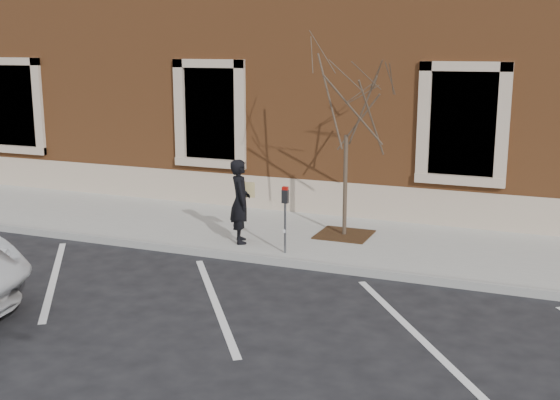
% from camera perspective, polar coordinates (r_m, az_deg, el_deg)
% --- Properties ---
extents(ground, '(120.00, 120.00, 0.00)m').
position_cam_1_polar(ground, '(13.32, -0.97, -5.14)').
color(ground, '#28282B').
rests_on(ground, ground).
extents(sidewalk_near, '(40.00, 3.50, 0.15)m').
position_cam_1_polar(sidewalk_near, '(14.86, 1.66, -2.97)').
color(sidewalk_near, '#B6B5AB').
rests_on(sidewalk_near, ground).
extents(curb_near, '(40.00, 0.12, 0.15)m').
position_cam_1_polar(curb_near, '(13.25, -1.06, -4.90)').
color(curb_near, '#9E9E99').
rests_on(curb_near, ground).
extents(parking_stripes, '(28.00, 4.40, 0.01)m').
position_cam_1_polar(parking_stripes, '(11.44, -5.32, -8.21)').
color(parking_stripes, silver).
rests_on(parking_stripes, ground).
extents(building_civic, '(40.00, 8.62, 8.00)m').
position_cam_1_polar(building_civic, '(20.05, 7.86, 12.28)').
color(building_civic, brown).
rests_on(building_civic, ground).
extents(man, '(0.66, 0.73, 1.69)m').
position_cam_1_polar(man, '(13.97, -3.25, -0.10)').
color(man, black).
rests_on(man, sidewalk_near).
extents(parking_meter, '(0.12, 0.09, 1.29)m').
position_cam_1_polar(parking_meter, '(13.21, 0.42, -0.59)').
color(parking_meter, '#595B60').
rests_on(parking_meter, sidewalk_near).
extents(tree_grate, '(1.08, 1.08, 0.03)m').
position_cam_1_polar(tree_grate, '(14.72, 5.24, -2.81)').
color(tree_grate, '#3E2B14').
rests_on(tree_grate, sidewalk_near).
extents(sapling, '(2.29, 2.29, 3.82)m').
position_cam_1_polar(sapling, '(14.25, 5.45, 7.56)').
color(sapling, '#4D402F').
rests_on(sapling, sidewalk_near).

